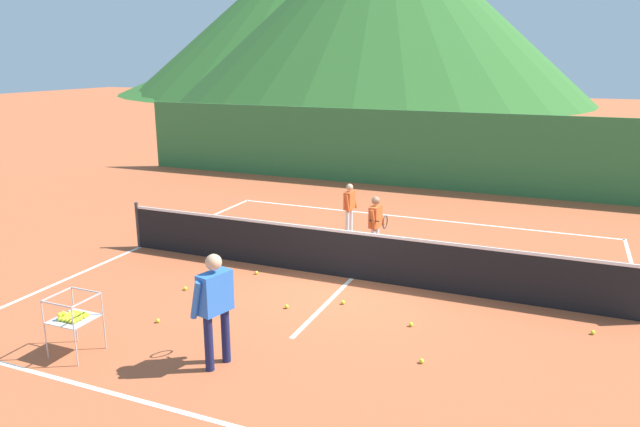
% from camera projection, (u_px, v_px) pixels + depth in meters
% --- Properties ---
extents(ground_plane, '(120.00, 120.00, 0.00)m').
position_uv_depth(ground_plane, '(352.00, 278.00, 11.56)').
color(ground_plane, '#B25633').
extents(line_baseline_near, '(10.32, 0.08, 0.01)m').
position_uv_depth(line_baseline_near, '(209.00, 420.00, 7.04)').
color(line_baseline_near, white).
rests_on(line_baseline_near, ground).
extents(line_baseline_far, '(10.32, 0.08, 0.01)m').
position_uv_depth(line_baseline_far, '(413.00, 218.00, 15.94)').
color(line_baseline_far, white).
rests_on(line_baseline_far, ground).
extents(line_sideline_west, '(0.08, 9.98, 0.01)m').
position_uv_depth(line_sideline_west, '(141.00, 247.00, 13.48)').
color(line_sideline_west, white).
rests_on(line_sideline_west, ground).
extents(line_service_center, '(0.08, 5.55, 0.01)m').
position_uv_depth(line_service_center, '(352.00, 278.00, 11.56)').
color(line_service_center, white).
rests_on(line_service_center, ground).
extents(tennis_net, '(10.45, 0.08, 1.05)m').
position_uv_depth(tennis_net, '(352.00, 254.00, 11.43)').
color(tennis_net, '#333338').
rests_on(tennis_net, ground).
extents(instructor, '(0.44, 0.82, 1.66)m').
position_uv_depth(instructor, '(215.00, 300.00, 8.04)').
color(instructor, '#191E4C').
rests_on(instructor, ground).
extents(student_0, '(0.23, 0.49, 1.25)m').
position_uv_depth(student_0, '(349.00, 204.00, 14.35)').
color(student_0, silver).
rests_on(student_0, ground).
extents(student_1, '(0.41, 0.65, 1.33)m').
position_uv_depth(student_1, '(376.00, 221.00, 12.68)').
color(student_1, silver).
rests_on(student_1, ground).
extents(ball_cart, '(0.58, 0.58, 0.90)m').
position_uv_depth(ball_cart, '(73.00, 317.00, 8.48)').
color(ball_cart, '#B7B7BC').
rests_on(ball_cart, ground).
extents(tennis_ball_0, '(0.07, 0.07, 0.07)m').
position_uv_depth(tennis_ball_0, '(256.00, 273.00, 11.77)').
color(tennis_ball_0, yellow).
rests_on(tennis_ball_0, ground).
extents(tennis_ball_1, '(0.07, 0.07, 0.07)m').
position_uv_depth(tennis_ball_1, '(287.00, 307.00, 10.17)').
color(tennis_ball_1, yellow).
rests_on(tennis_ball_1, ground).
extents(tennis_ball_2, '(0.07, 0.07, 0.07)m').
position_uv_depth(tennis_ball_2, '(411.00, 325.00, 9.48)').
color(tennis_ball_2, yellow).
rests_on(tennis_ball_2, ground).
extents(tennis_ball_3, '(0.07, 0.07, 0.07)m').
position_uv_depth(tennis_ball_3, '(343.00, 302.00, 10.34)').
color(tennis_ball_3, yellow).
rests_on(tennis_ball_3, ground).
extents(tennis_ball_5, '(0.07, 0.07, 0.07)m').
position_uv_depth(tennis_ball_5, '(185.00, 288.00, 10.97)').
color(tennis_ball_5, yellow).
rests_on(tennis_ball_5, ground).
extents(tennis_ball_7, '(0.07, 0.07, 0.07)m').
position_uv_depth(tennis_ball_7, '(158.00, 321.00, 9.62)').
color(tennis_ball_7, yellow).
rests_on(tennis_ball_7, ground).
extents(tennis_ball_8, '(0.07, 0.07, 0.07)m').
position_uv_depth(tennis_ball_8, '(593.00, 332.00, 9.21)').
color(tennis_ball_8, yellow).
rests_on(tennis_ball_8, ground).
extents(tennis_ball_9, '(0.07, 0.07, 0.07)m').
position_uv_depth(tennis_ball_9, '(422.00, 361.00, 8.34)').
color(tennis_ball_9, yellow).
rests_on(tennis_ball_9, ground).
extents(windscreen_fence, '(22.70, 0.08, 2.55)m').
position_uv_depth(windscreen_fence, '(443.00, 151.00, 18.99)').
color(windscreen_fence, '#33753D').
rests_on(windscreen_fence, ground).
extents(hill_0, '(52.64, 52.64, 11.11)m').
position_uv_depth(hill_0, '(333.00, 47.00, 73.76)').
color(hill_0, '#2D6628').
rests_on(hill_0, ground).
extents(hill_1, '(40.11, 40.11, 17.86)m').
position_uv_depth(hill_1, '(383.00, 7.00, 56.78)').
color(hill_1, '#2D6628').
rests_on(hill_1, ground).
extents(hill_2, '(41.63, 41.63, 17.69)m').
position_uv_depth(hill_2, '(310.00, 17.00, 68.41)').
color(hill_2, '#2D6628').
rests_on(hill_2, ground).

